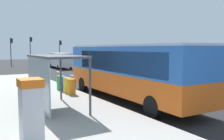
# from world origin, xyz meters

# --- Properties ---
(ground_plane) EXTENTS (56.00, 92.00, 0.04)m
(ground_plane) POSITION_xyz_m (0.00, 14.00, -0.02)
(ground_plane) COLOR #262628
(sidewalk_platform) EXTENTS (6.20, 30.00, 0.18)m
(sidewalk_platform) POSITION_xyz_m (-6.40, 2.00, 0.09)
(sidewalk_platform) COLOR #ADAAA3
(sidewalk_platform) RESTS_ON ground
(lane_stripe_seg_1) EXTENTS (0.16, 2.20, 0.01)m
(lane_stripe_seg_1) POSITION_xyz_m (0.25, -1.00, 0.01)
(lane_stripe_seg_1) COLOR silver
(lane_stripe_seg_1) RESTS_ON ground
(lane_stripe_seg_2) EXTENTS (0.16, 2.20, 0.01)m
(lane_stripe_seg_2) POSITION_xyz_m (0.25, 4.00, 0.01)
(lane_stripe_seg_2) COLOR silver
(lane_stripe_seg_2) RESTS_ON ground
(lane_stripe_seg_3) EXTENTS (0.16, 2.20, 0.01)m
(lane_stripe_seg_3) POSITION_xyz_m (0.25, 9.00, 0.01)
(lane_stripe_seg_3) COLOR silver
(lane_stripe_seg_3) RESTS_ON ground
(lane_stripe_seg_4) EXTENTS (0.16, 2.20, 0.01)m
(lane_stripe_seg_4) POSITION_xyz_m (0.25, 14.00, 0.01)
(lane_stripe_seg_4) COLOR silver
(lane_stripe_seg_4) RESTS_ON ground
(lane_stripe_seg_5) EXTENTS (0.16, 2.20, 0.01)m
(lane_stripe_seg_5) POSITION_xyz_m (0.25, 19.00, 0.01)
(lane_stripe_seg_5) COLOR silver
(lane_stripe_seg_5) RESTS_ON ground
(lane_stripe_seg_6) EXTENTS (0.16, 2.20, 0.01)m
(lane_stripe_seg_6) POSITION_xyz_m (0.25, 24.00, 0.01)
(lane_stripe_seg_6) COLOR silver
(lane_stripe_seg_6) RESTS_ON ground
(lane_stripe_seg_7) EXTENTS (0.16, 2.20, 0.01)m
(lane_stripe_seg_7) POSITION_xyz_m (0.25, 29.00, 0.01)
(lane_stripe_seg_7) COLOR silver
(lane_stripe_seg_7) RESTS_ON ground
(bus) EXTENTS (2.63, 11.03, 3.21)m
(bus) POSITION_xyz_m (-1.71, 0.54, 1.84)
(bus) COLOR orange
(bus) RESTS_ON ground
(white_van) EXTENTS (2.17, 5.26, 2.30)m
(white_van) POSITION_xyz_m (2.20, 24.37, 1.34)
(white_van) COLOR silver
(white_van) RESTS_ON ground
(sedan_near) EXTENTS (1.97, 4.46, 1.52)m
(sedan_near) POSITION_xyz_m (2.30, 28.34, 0.79)
(sedan_near) COLOR #A51919
(sedan_near) RESTS_ON ground
(ticket_machine) EXTENTS (0.66, 0.76, 1.94)m
(ticket_machine) POSITION_xyz_m (-8.05, -3.88, 1.17)
(ticket_machine) COLOR silver
(ticket_machine) RESTS_ON sidewalk_platform
(recycling_bin_orange) EXTENTS (0.52, 0.52, 0.95)m
(recycling_bin_orange) POSITION_xyz_m (-4.20, 2.99, 0.66)
(recycling_bin_orange) COLOR orange
(recycling_bin_orange) RESTS_ON sidewalk_platform
(recycling_bin_yellow) EXTENTS (0.52, 0.52, 0.95)m
(recycling_bin_yellow) POSITION_xyz_m (-4.20, 3.69, 0.66)
(recycling_bin_yellow) COLOR yellow
(recycling_bin_yellow) RESTS_ON sidewalk_platform
(recycling_bin_blue) EXTENTS (0.52, 0.52, 0.95)m
(recycling_bin_blue) POSITION_xyz_m (-4.20, 4.39, 0.66)
(recycling_bin_blue) COLOR blue
(recycling_bin_blue) RESTS_ON sidewalk_platform
(recycling_bin_green) EXTENTS (0.52, 0.52, 0.95)m
(recycling_bin_green) POSITION_xyz_m (-4.20, 5.09, 0.66)
(recycling_bin_green) COLOR green
(recycling_bin_green) RESTS_ON sidewalk_platform
(traffic_light_near_side) EXTENTS (0.49, 0.28, 4.57)m
(traffic_light_near_side) POSITION_xyz_m (5.50, 34.43, 3.06)
(traffic_light_near_side) COLOR #2D2D2D
(traffic_light_near_side) RESTS_ON ground
(traffic_light_far_side) EXTENTS (0.49, 0.28, 4.83)m
(traffic_light_far_side) POSITION_xyz_m (-3.10, 35.23, 3.22)
(traffic_light_far_side) COLOR #2D2D2D
(traffic_light_far_side) RESTS_ON ground
(traffic_light_median) EXTENTS (0.49, 0.28, 5.15)m
(traffic_light_median) POSITION_xyz_m (0.40, 36.03, 3.42)
(traffic_light_median) COLOR #2D2D2D
(traffic_light_median) RESTS_ON ground
(bus_shelter) EXTENTS (1.80, 4.00, 2.50)m
(bus_shelter) POSITION_xyz_m (-6.41, -0.08, 2.10)
(bus_shelter) COLOR #4C4C51
(bus_shelter) RESTS_ON sidewalk_platform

